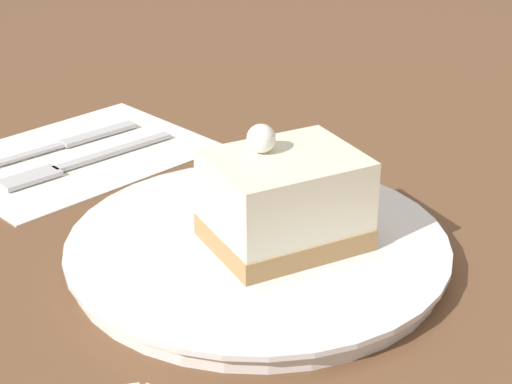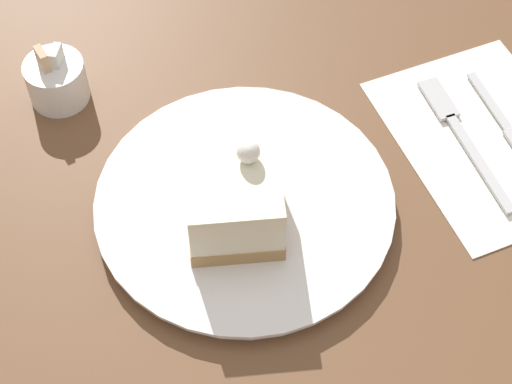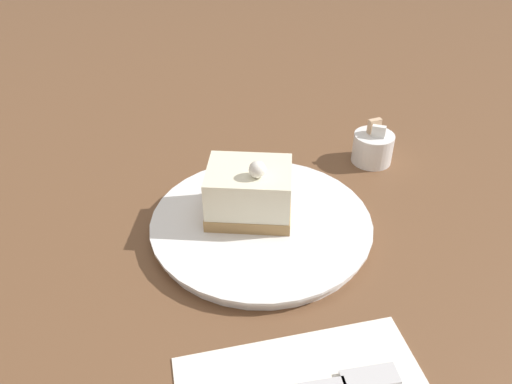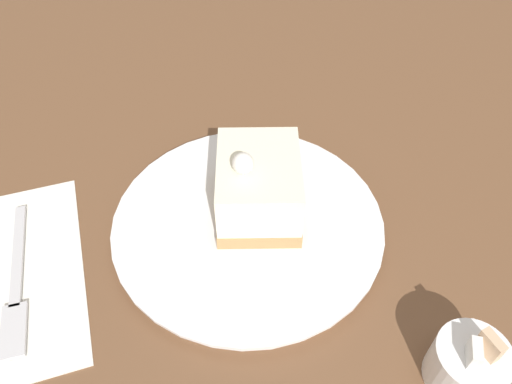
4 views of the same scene
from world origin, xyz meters
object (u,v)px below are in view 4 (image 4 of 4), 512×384
(cake_slice, at_px, (258,186))
(fork, at_px, (16,287))
(plate, at_px, (248,224))
(sugar_bowl, at_px, (467,365))

(cake_slice, height_order, fork, cake_slice)
(plate, height_order, sugar_bowl, sugar_bowl)
(plate, bearing_deg, fork, 8.75)
(cake_slice, relative_size, sugar_bowl, 1.71)
(cake_slice, xyz_separation_m, sugar_bowl, (-0.14, 0.20, -0.03))
(plate, distance_m, cake_slice, 0.05)
(cake_slice, bearing_deg, sugar_bowl, 133.51)
(cake_slice, bearing_deg, fork, 20.15)
(fork, distance_m, sugar_bowl, 0.41)
(plate, height_order, fork, plate)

